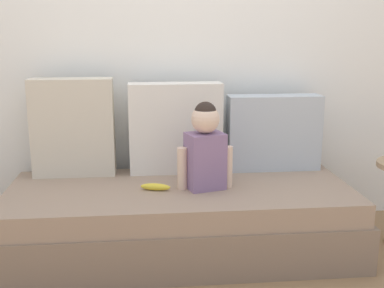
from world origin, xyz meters
name	(u,v)px	position (x,y,z in m)	size (l,w,h in m)	color
ground_plane	(180,250)	(0.00, 0.00, 0.00)	(12.00, 12.00, 0.00)	#93704C
back_wall	(173,40)	(0.00, 0.54, 1.20)	(5.21, 0.10, 2.41)	white
couch	(180,220)	(0.00, 0.00, 0.19)	(2.01, 0.82, 0.39)	#826C5B
throw_pillow_left	(73,127)	(-0.62, 0.31, 0.69)	(0.49, 0.16, 0.59)	beige
throw_pillow_center	(176,128)	(0.00, 0.31, 0.67)	(0.57, 0.16, 0.56)	silver
throw_pillow_right	(273,133)	(0.62, 0.31, 0.63)	(0.59, 0.16, 0.47)	#B2BCC6
toddler	(205,147)	(0.14, -0.03, 0.63)	(0.31, 0.21, 0.49)	gray
banana	(156,187)	(-0.14, -0.05, 0.41)	(0.17, 0.04, 0.04)	yellow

